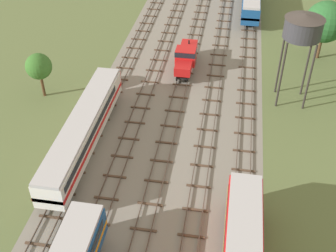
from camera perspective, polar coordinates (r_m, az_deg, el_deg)
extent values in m
plane|color=#5B6B3D|center=(62.03, 2.67, 8.61)|extent=(480.00, 480.00, 0.00)
cube|color=gray|center=(62.03, 2.67, 8.62)|extent=(20.86, 176.00, 0.01)
cube|color=#47382D|center=(64.33, -5.44, 9.83)|extent=(0.07, 126.00, 0.15)
cube|color=#47382D|center=(64.01, -4.18, 9.75)|extent=(0.07, 126.00, 0.15)
cube|color=brown|center=(39.13, -16.87, -14.87)|extent=(2.40, 0.22, 0.14)
cube|color=brown|center=(40.77, -15.21, -11.64)|extent=(2.40, 0.22, 0.14)
cube|color=brown|center=(42.56, -13.73, -8.67)|extent=(2.40, 0.22, 0.14)
cube|color=brown|center=(44.48, -12.39, -5.94)|extent=(2.40, 0.22, 0.14)
cube|color=brown|center=(46.52, -11.18, -3.44)|extent=(2.40, 0.22, 0.14)
cube|color=brown|center=(48.65, -10.07, -1.15)|extent=(2.40, 0.22, 0.14)
cube|color=brown|center=(50.87, -9.06, 0.94)|extent=(2.40, 0.22, 0.14)
cube|color=brown|center=(53.17, -8.14, 2.85)|extent=(2.40, 0.22, 0.14)
cube|color=brown|center=(55.54, -7.29, 4.60)|extent=(2.40, 0.22, 0.14)
cube|color=brown|center=(57.96, -6.51, 6.21)|extent=(2.40, 0.22, 0.14)
cube|color=brown|center=(60.44, -5.79, 7.68)|extent=(2.40, 0.22, 0.14)
cube|color=brown|center=(62.96, -5.12, 9.04)|extent=(2.40, 0.22, 0.14)
cube|color=brown|center=(65.52, -4.50, 10.29)|extent=(2.40, 0.22, 0.14)
cube|color=brown|center=(68.12, -3.92, 11.45)|extent=(2.40, 0.22, 0.14)
cube|color=brown|center=(70.75, -3.38, 12.52)|extent=(2.40, 0.22, 0.14)
cube|color=brown|center=(73.40, -2.87, 13.51)|extent=(2.40, 0.22, 0.14)
cube|color=brown|center=(76.09, -2.40, 14.43)|extent=(2.40, 0.22, 0.14)
cube|color=brown|center=(78.79, -1.95, 15.28)|extent=(2.40, 0.22, 0.14)
cube|color=brown|center=(81.52, -1.53, 16.08)|extent=(2.40, 0.22, 0.14)
cube|color=#47382D|center=(63.47, -1.69, 9.58)|extent=(0.07, 126.00, 0.15)
cube|color=#47382D|center=(63.23, -0.40, 9.48)|extent=(0.07, 126.00, 0.15)
cube|color=brown|center=(37.77, -10.82, -16.09)|extent=(2.40, 0.22, 0.14)
cube|color=brown|center=(39.47, -9.45, -12.67)|extent=(2.40, 0.22, 0.14)
cube|color=brown|center=(41.31, -8.22, -9.53)|extent=(2.40, 0.22, 0.14)
cube|color=brown|center=(43.29, -7.13, -6.67)|extent=(2.40, 0.22, 0.14)
cube|color=brown|center=(45.38, -6.14, -4.07)|extent=(2.40, 0.22, 0.14)
cube|color=brown|center=(47.56, -5.25, -1.69)|extent=(2.40, 0.22, 0.14)
cube|color=brown|center=(49.83, -4.44, 0.47)|extent=(2.40, 0.22, 0.14)
cube|color=brown|center=(52.18, -3.70, 2.44)|extent=(2.40, 0.22, 0.14)
cube|color=brown|center=(54.59, -3.02, 4.24)|extent=(2.40, 0.22, 0.14)
cube|color=brown|center=(57.05, -2.40, 5.88)|extent=(2.40, 0.22, 0.14)
cube|color=brown|center=(59.56, -1.83, 7.39)|extent=(2.40, 0.22, 0.14)
cube|color=brown|center=(62.12, -1.30, 8.77)|extent=(2.40, 0.22, 0.14)
cube|color=brown|center=(64.72, -0.81, 10.04)|extent=(2.40, 0.22, 0.14)
cube|color=brown|center=(67.34, -0.35, 11.21)|extent=(2.40, 0.22, 0.14)
cube|color=brown|center=(70.00, 0.08, 12.29)|extent=(2.40, 0.22, 0.14)
cube|color=brown|center=(72.69, 0.47, 13.30)|extent=(2.40, 0.22, 0.14)
cube|color=brown|center=(75.40, 0.84, 14.23)|extent=(2.40, 0.22, 0.14)
cube|color=brown|center=(78.13, 1.19, 15.09)|extent=(2.40, 0.22, 0.14)
cube|color=brown|center=(80.87, 1.52, 15.90)|extent=(2.40, 0.22, 0.14)
cube|color=#47382D|center=(62.87, 2.13, 9.28)|extent=(0.07, 126.00, 0.15)
cube|color=#47382D|center=(62.73, 3.45, 9.17)|extent=(0.07, 126.00, 0.15)
cube|color=brown|center=(38.58, -3.31, -13.61)|extent=(2.40, 0.22, 0.14)
cube|color=brown|center=(40.47, -2.40, -10.34)|extent=(2.40, 0.22, 0.14)
cube|color=brown|center=(42.48, -1.60, -7.38)|extent=(2.40, 0.22, 0.14)
cube|color=brown|center=(44.61, -0.88, -4.68)|extent=(2.40, 0.22, 0.14)
cube|color=brown|center=(46.83, -0.23, -2.24)|extent=(2.40, 0.22, 0.14)
cube|color=brown|center=(49.14, 0.35, -0.02)|extent=(2.40, 0.22, 0.14)
cube|color=brown|center=(51.51, 0.89, 2.00)|extent=(2.40, 0.22, 0.14)
cube|color=brown|center=(53.95, 1.37, 3.83)|extent=(2.40, 0.22, 0.14)
cube|color=brown|center=(56.44, 1.82, 5.51)|extent=(2.40, 0.22, 0.14)
cube|color=brown|center=(58.98, 2.23, 7.04)|extent=(2.40, 0.22, 0.14)
cube|color=brown|center=(61.56, 2.61, 8.45)|extent=(2.40, 0.22, 0.14)
cube|color=brown|center=(64.18, 2.96, 9.74)|extent=(2.40, 0.22, 0.14)
cube|color=brown|center=(66.83, 3.28, 10.93)|extent=(2.40, 0.22, 0.14)
cube|color=brown|center=(69.51, 3.58, 12.03)|extent=(2.40, 0.22, 0.14)
cube|color=brown|center=(72.21, 3.87, 13.04)|extent=(2.40, 0.22, 0.14)
cube|color=brown|center=(74.94, 4.13, 13.98)|extent=(2.40, 0.22, 0.14)
cube|color=brown|center=(77.68, 4.38, 14.86)|extent=(2.40, 0.22, 0.14)
cube|color=brown|center=(80.45, 4.61, 15.67)|extent=(2.40, 0.22, 0.14)
cube|color=brown|center=(83.23, 4.83, 16.43)|extent=(2.40, 0.22, 0.14)
cube|color=#47382D|center=(62.55, 6.01, 8.93)|extent=(0.07, 126.00, 0.15)
cube|color=#47382D|center=(62.51, 7.33, 8.80)|extent=(0.07, 126.00, 0.15)
cube|color=brown|center=(38.15, 3.10, -14.43)|extent=(2.40, 0.22, 0.14)
cube|color=brown|center=(40.05, 3.63, -11.07)|extent=(2.40, 0.22, 0.14)
cube|color=brown|center=(42.09, 4.10, -8.03)|extent=(2.40, 0.22, 0.14)
cube|color=brown|center=(44.23, 4.52, -5.27)|extent=(2.40, 0.22, 0.14)
cube|color=brown|center=(46.47, 4.90, -2.78)|extent=(2.40, 0.22, 0.14)
cube|color=brown|center=(48.79, 5.25, -0.52)|extent=(2.40, 0.22, 0.14)
cube|color=brown|center=(51.18, 5.56, 1.53)|extent=(2.40, 0.22, 0.14)
cube|color=brown|center=(53.64, 5.84, 3.40)|extent=(2.40, 0.22, 0.14)
cube|color=brown|center=(56.14, 6.10, 5.10)|extent=(2.40, 0.22, 0.14)
cube|color=brown|center=(58.70, 6.34, 6.66)|extent=(2.40, 0.22, 0.14)
cube|color=brown|center=(61.29, 6.56, 8.09)|extent=(2.40, 0.22, 0.14)
cube|color=brown|center=(63.92, 6.76, 9.39)|extent=(2.40, 0.22, 0.14)
cube|color=brown|center=(66.58, 6.95, 10.60)|extent=(2.40, 0.22, 0.14)
cube|color=brown|center=(69.27, 7.12, 11.71)|extent=(2.40, 0.22, 0.14)
cube|color=brown|center=(71.98, 7.28, 12.74)|extent=(2.40, 0.22, 0.14)
cube|color=brown|center=(74.71, 7.44, 13.69)|extent=(2.40, 0.22, 0.14)
cube|color=brown|center=(77.47, 7.58, 14.57)|extent=(2.40, 0.22, 0.14)
cube|color=brown|center=(80.24, 7.71, 15.40)|extent=(2.40, 0.22, 0.14)
cube|color=brown|center=(83.03, 7.84, 16.17)|extent=(2.40, 0.22, 0.14)
cube|color=#47382D|center=(62.52, 9.89, 8.54)|extent=(0.07, 126.00, 0.15)
cube|color=#47382D|center=(62.58, 11.22, 8.40)|extent=(0.07, 126.00, 0.15)
cube|color=brown|center=(38.17, 9.61, -15.07)|extent=(2.40, 0.22, 0.14)
cube|color=brown|center=(40.08, 9.75, -11.68)|extent=(2.40, 0.22, 0.14)
cube|color=brown|center=(42.11, 9.87, -8.61)|extent=(2.40, 0.22, 0.14)
cube|color=brown|center=(44.25, 9.98, -5.82)|extent=(2.40, 0.22, 0.14)
cube|color=brown|center=(46.49, 10.08, -3.30)|extent=(2.40, 0.22, 0.14)
cube|color=brown|center=(48.81, 10.17, -1.02)|extent=(2.40, 0.22, 0.14)
cube|color=brown|center=(51.20, 10.25, 1.06)|extent=(2.40, 0.22, 0.14)
cube|color=brown|center=(53.66, 10.33, 2.95)|extent=(2.40, 0.22, 0.14)
cube|color=brown|center=(56.16, 10.39, 4.67)|extent=(2.40, 0.22, 0.14)
cube|color=brown|center=(58.71, 10.46, 6.24)|extent=(2.40, 0.22, 0.14)
cube|color=brown|center=(61.31, 10.51, 7.68)|extent=(2.40, 0.22, 0.14)
cube|color=brown|center=(63.93, 10.57, 9.01)|extent=(2.40, 0.22, 0.14)
cube|color=brown|center=(66.59, 10.62, 10.22)|extent=(2.40, 0.22, 0.14)
cube|color=brown|center=(69.28, 10.66, 11.35)|extent=(2.40, 0.22, 0.14)
cube|color=brown|center=(71.99, 10.70, 12.39)|extent=(2.40, 0.22, 0.14)
cube|color=brown|center=(74.73, 10.74, 13.35)|extent=(2.40, 0.22, 0.14)
cube|color=brown|center=(77.48, 10.78, 14.25)|extent=(2.40, 0.22, 0.14)
cube|color=brown|center=(80.25, 10.81, 15.08)|extent=(2.40, 0.22, 0.14)
cube|color=brown|center=(83.04, 10.85, 15.86)|extent=(2.40, 0.22, 0.14)
cylinder|color=black|center=(37.48, -12.01, -15.28)|extent=(0.13, 0.84, 0.84)
cylinder|color=black|center=(37.08, -9.85, -15.68)|extent=(0.13, 0.84, 0.84)
cylinder|color=black|center=(38.09, 8.64, -13.53)|extent=(0.13, 0.84, 0.84)
cylinder|color=black|center=(38.18, 10.85, -13.72)|extent=(0.13, 0.84, 0.84)
cylinder|color=black|center=(39.25, 8.76, -11.49)|extent=(0.13, 0.84, 0.84)
cylinder|color=black|center=(39.34, 10.89, -11.68)|extent=(0.13, 0.84, 0.84)
cube|color=black|center=(38.70, 9.79, -12.59)|extent=(1.68, 2.20, 0.24)
cube|color=white|center=(45.70, -11.16, -0.46)|extent=(2.90, 20.00, 2.60)
cube|color=red|center=(45.86, -11.12, -0.71)|extent=(2.96, 20.00, 0.44)
cube|color=black|center=(44.58, -11.66, -0.58)|extent=(2.96, 16.80, 0.70)
cube|color=#B7B7BC|center=(44.82, -11.39, 1.03)|extent=(2.67, 20.00, 0.36)
cube|color=red|center=(53.69, -7.71, 6.12)|extent=(2.67, 0.50, 2.34)
cylinder|color=black|center=(51.49, -9.57, 2.26)|extent=(0.13, 0.84, 0.84)
cylinder|color=black|center=(51.09, -8.04, 2.12)|extent=(0.13, 0.84, 0.84)
cylinder|color=black|center=(52.88, -9.00, 3.38)|extent=(0.13, 0.84, 0.84)
cylinder|color=black|center=(52.49, -7.50, 3.25)|extent=(0.13, 0.84, 0.84)
cube|color=black|center=(51.98, -8.52, 2.76)|extent=(1.68, 2.20, 0.24)
cylinder|color=black|center=(41.77, -15.25, -8.85)|extent=(0.13, 0.84, 0.84)
cylinder|color=black|center=(41.27, -13.39, -9.16)|extent=(0.13, 0.84, 0.84)
cylinder|color=black|center=(42.89, -14.37, -7.15)|extent=(0.13, 0.84, 0.84)
cylinder|color=black|center=(42.40, -12.56, -7.43)|extent=(0.13, 0.84, 0.84)
cube|color=black|center=(42.07, -13.89, -8.13)|extent=(1.68, 2.20, 0.24)
cube|color=red|center=(60.70, 2.65, 9.90)|extent=(2.24, 5.04, 1.30)
cube|color=red|center=(56.82, 2.06, 7.75)|extent=(2.13, 2.88, 1.17)
cube|color=red|center=(58.52, 2.38, 9.27)|extent=(2.69, 2.16, 2.20)
cube|color=black|center=(58.21, 2.39, 9.83)|extent=(2.74, 2.25, 0.70)
cylinder|color=black|center=(61.24, 2.81, 11.11)|extent=(0.20, 0.20, 0.50)
cylinder|color=black|center=(61.30, 1.95, 9.04)|extent=(0.14, 0.90, 0.90)
cylinder|color=black|center=(61.15, 3.30, 8.93)|extent=(0.14, 0.90, 0.90)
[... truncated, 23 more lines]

